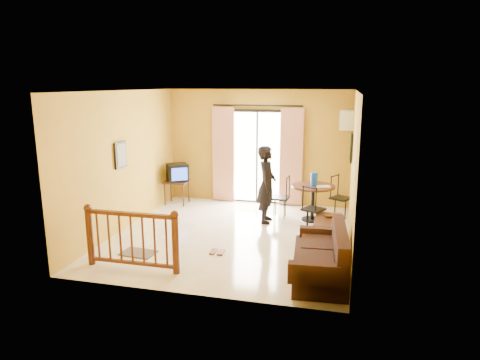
% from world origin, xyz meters
% --- Properties ---
extents(ground, '(5.00, 5.00, 0.00)m').
position_xyz_m(ground, '(0.00, 0.00, 0.00)').
color(ground, beige).
rests_on(ground, ground).
extents(room_shell, '(5.00, 5.00, 5.00)m').
position_xyz_m(room_shell, '(0.00, 0.00, 1.70)').
color(room_shell, white).
rests_on(room_shell, ground).
extents(balcony_door, '(2.25, 0.14, 2.46)m').
position_xyz_m(balcony_door, '(0.00, 2.43, 1.19)').
color(balcony_door, black).
rests_on(balcony_door, ground).
extents(tv_table, '(0.58, 0.48, 0.58)m').
position_xyz_m(tv_table, '(-1.90, 1.85, 0.50)').
color(tv_table, black).
rests_on(tv_table, ground).
extents(television, '(0.64, 0.63, 0.43)m').
position_xyz_m(television, '(-1.87, 1.85, 0.80)').
color(television, black).
rests_on(television, tv_table).
extents(picture_left, '(0.05, 0.42, 0.52)m').
position_xyz_m(picture_left, '(-2.22, -0.20, 1.55)').
color(picture_left, black).
rests_on(picture_left, room_shell).
extents(dining_table, '(0.94, 0.94, 0.78)m').
position_xyz_m(dining_table, '(1.47, 1.34, 0.62)').
color(dining_table, black).
rests_on(dining_table, ground).
extents(water_jug, '(0.15, 0.15, 0.29)m').
position_xyz_m(water_jug, '(1.49, 1.31, 0.93)').
color(water_jug, blue).
rests_on(water_jug, dining_table).
extents(serving_tray, '(0.32, 0.24, 0.02)m').
position_xyz_m(serving_tray, '(1.69, 1.24, 0.79)').
color(serving_tray, beige).
rests_on(serving_tray, dining_table).
extents(dining_chairs, '(1.80, 1.56, 0.95)m').
position_xyz_m(dining_chairs, '(1.45, 1.23, 0.00)').
color(dining_chairs, black).
rests_on(dining_chairs, ground).
extents(air_conditioner, '(0.31, 0.60, 0.40)m').
position_xyz_m(air_conditioner, '(2.09, 1.95, 2.15)').
color(air_conditioner, silver).
rests_on(air_conditioner, room_shell).
extents(botanical_print, '(0.05, 0.50, 0.60)m').
position_xyz_m(botanical_print, '(2.22, 1.30, 1.65)').
color(botanical_print, black).
rests_on(botanical_print, room_shell).
extents(coffee_table, '(0.51, 0.92, 0.41)m').
position_xyz_m(coffee_table, '(1.85, 0.21, 0.27)').
color(coffee_table, black).
rests_on(coffee_table, ground).
extents(bowl, '(0.20, 0.20, 0.06)m').
position_xyz_m(bowl, '(1.85, 0.33, 0.44)').
color(bowl, brown).
rests_on(bowl, coffee_table).
extents(sofa, '(0.90, 1.74, 0.80)m').
position_xyz_m(sofa, '(1.85, -1.52, 0.30)').
color(sofa, '#321A13').
rests_on(sofa, ground).
extents(standing_person, '(0.43, 0.63, 1.66)m').
position_xyz_m(standing_person, '(0.51, 1.00, 0.83)').
color(standing_person, black).
rests_on(standing_person, ground).
extents(stair_balustrade, '(1.63, 0.13, 1.04)m').
position_xyz_m(stair_balustrade, '(-1.15, -1.90, 0.56)').
color(stair_balustrade, '#471E0F').
rests_on(stair_balustrade, ground).
extents(doormat, '(0.63, 0.45, 0.02)m').
position_xyz_m(doormat, '(-1.36, -1.31, 0.01)').
color(doormat, '#544C43').
rests_on(doormat, ground).
extents(sandals, '(0.26, 0.26, 0.03)m').
position_xyz_m(sandals, '(-0.02, -0.94, 0.01)').
color(sandals, brown).
rests_on(sandals, ground).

